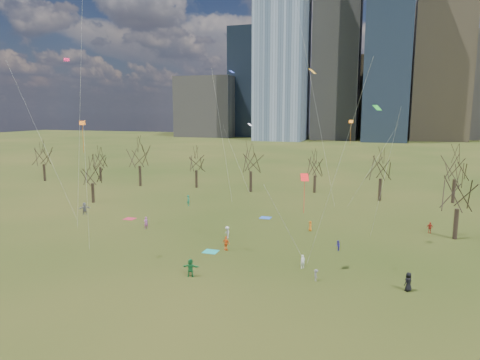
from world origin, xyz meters
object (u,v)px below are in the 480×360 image
(person_4, at_px, (226,243))
(blanket_crimson, at_px, (130,219))
(blanket_teal, at_px, (211,252))
(blanket_navy, at_px, (265,218))
(person_1, at_px, (303,262))

(person_4, bearing_deg, blanket_crimson, -10.72)
(blanket_teal, relative_size, person_4, 0.95)
(blanket_navy, bearing_deg, blanket_crimson, -159.98)
(blanket_crimson, bearing_deg, blanket_navy, 20.02)
(person_1, bearing_deg, person_4, 119.14)
(blanket_teal, xyz_separation_m, blanket_crimson, (-16.85, 10.00, 0.00))
(blanket_crimson, bearing_deg, person_1, -23.20)
(blanket_teal, height_order, blanket_navy, same)
(blanket_navy, bearing_deg, person_1, -64.74)
(person_4, bearing_deg, blanket_navy, -75.90)
(person_1, distance_m, person_4, 9.61)
(blanket_teal, relative_size, person_1, 1.16)
(person_4, bearing_deg, blanket_teal, 47.26)
(blanket_navy, relative_size, blanket_crimson, 1.00)
(blanket_teal, distance_m, person_4, 1.96)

